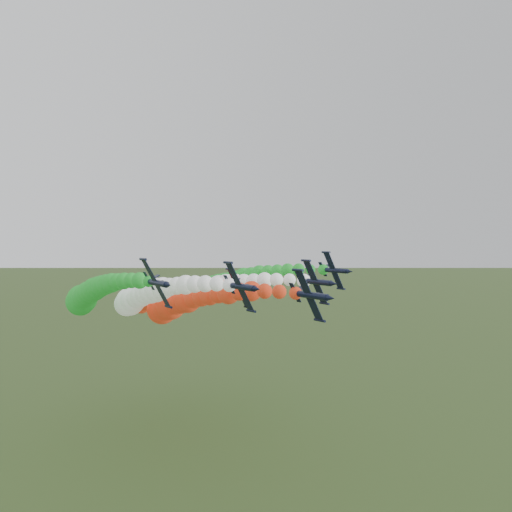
% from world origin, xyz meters
% --- Properties ---
extents(jet_lead, '(11.79, 79.24, 18.65)m').
position_xyz_m(jet_lead, '(2.11, 37.18, 36.90)').
color(jet_lead, black).
rests_on(jet_lead, ground).
extents(jet_inner_left, '(11.10, 78.55, 17.96)m').
position_xyz_m(jet_inner_left, '(-4.92, 44.23, 38.24)').
color(jet_inner_left, black).
rests_on(jet_inner_left, ground).
extents(jet_inner_right, '(11.54, 79.00, 18.40)m').
position_xyz_m(jet_inner_right, '(11.84, 46.59, 37.97)').
color(jet_inner_right, black).
rests_on(jet_inner_right, ground).
extents(jet_outer_left, '(11.65, 79.10, 18.50)m').
position_xyz_m(jet_outer_left, '(-15.34, 54.61, 38.39)').
color(jet_outer_left, black).
rests_on(jet_outer_left, ground).
extents(jet_outer_right, '(11.59, 79.04, 18.45)m').
position_xyz_m(jet_outer_right, '(25.82, 57.59, 39.01)').
color(jet_outer_right, black).
rests_on(jet_outer_right, ground).
extents(jet_trail, '(11.21, 78.66, 18.07)m').
position_xyz_m(jet_trail, '(5.83, 61.30, 36.28)').
color(jet_trail, black).
rests_on(jet_trail, ground).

